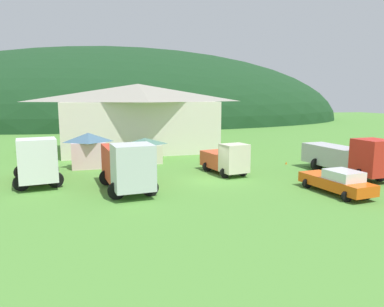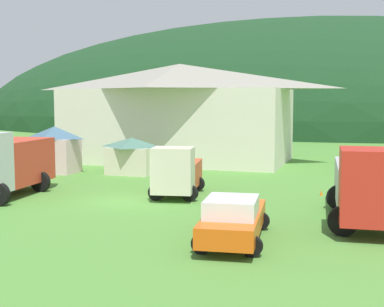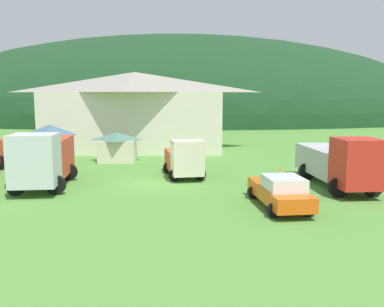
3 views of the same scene
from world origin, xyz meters
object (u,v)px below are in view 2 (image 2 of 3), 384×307
object	(u,v)px
depot_building	(180,111)
play_shed_cream	(132,155)
play_shed_pink	(55,149)
crane_truck_red	(366,184)
light_truck_cream	(177,172)
traffic_cone_near_pickup	(321,195)
tow_truck_silver	(0,162)
service_pickup_orange	(233,219)

from	to	relation	value
depot_building	play_shed_cream	bearing A→B (deg)	-93.91
play_shed_pink	crane_truck_red	world-z (taller)	crane_truck_red
light_truck_cream	traffic_cone_near_pickup	world-z (taller)	light_truck_cream
tow_truck_silver	play_shed_cream	bearing A→B (deg)	159.26
play_shed_cream	tow_truck_silver	bearing A→B (deg)	-105.48
depot_building	crane_truck_red	size ratio (longest dim) A/B	2.23
play_shed_cream	play_shed_pink	xyz separation A→B (m)	(-5.25, -1.04, 0.38)
depot_building	service_pickup_orange	world-z (taller)	depot_building
light_truck_cream	service_pickup_orange	bearing A→B (deg)	21.67
service_pickup_orange	traffic_cone_near_pickup	size ratio (longest dim) A/B	9.60
light_truck_cream	traffic_cone_near_pickup	size ratio (longest dim) A/B	9.02
crane_truck_red	service_pickup_orange	xyz separation A→B (m)	(-4.46, -4.43, -0.77)
depot_building	light_truck_cream	world-z (taller)	depot_building
light_truck_cream	crane_truck_red	size ratio (longest dim) A/B	0.63
service_pickup_orange	play_shed_pink	bearing A→B (deg)	-137.27
light_truck_cream	crane_truck_red	xyz separation A→B (m)	(9.26, -3.38, 0.31)
play_shed_pink	crane_truck_red	size ratio (longest dim) A/B	0.39
play_shed_cream	traffic_cone_near_pickup	xyz separation A→B (m)	(12.77, -4.53, -1.26)
play_shed_pink	light_truck_cream	size ratio (longest dim) A/B	0.62
play_shed_cream	light_truck_cream	size ratio (longest dim) A/B	0.63
depot_building	tow_truck_silver	size ratio (longest dim) A/B	2.66
crane_truck_red	service_pickup_orange	bearing A→B (deg)	-49.20
service_pickup_orange	traffic_cone_near_pickup	world-z (taller)	service_pickup_orange
traffic_cone_near_pickup	depot_building	bearing A→B (deg)	133.53
traffic_cone_near_pickup	play_shed_cream	bearing A→B (deg)	160.46
service_pickup_orange	light_truck_cream	bearing A→B (deg)	-154.33
tow_truck_silver	light_truck_cream	distance (m)	9.02
tow_truck_silver	crane_truck_red	size ratio (longest dim) A/B	0.84
depot_building	play_shed_pink	distance (m)	11.28
play_shed_cream	play_shed_pink	distance (m)	5.36
tow_truck_silver	crane_truck_red	distance (m)	17.71
tow_truck_silver	light_truck_cream	world-z (taller)	tow_truck_silver
light_truck_cream	service_pickup_orange	world-z (taller)	light_truck_cream
tow_truck_silver	traffic_cone_near_pickup	world-z (taller)	tow_truck_silver
play_shed_cream	tow_truck_silver	size ratio (longest dim) A/B	0.47
tow_truck_silver	play_shed_pink	bearing A→B (deg)	-170.27
light_truck_cream	play_shed_pink	bearing A→B (deg)	-128.78
play_shed_cream	light_truck_cream	bearing A→B (deg)	-51.32
play_shed_cream	traffic_cone_near_pickup	distance (m)	13.61
play_shed_pink	service_pickup_orange	distance (m)	20.92
play_shed_pink	play_shed_cream	bearing A→B (deg)	11.26
tow_truck_silver	traffic_cone_near_pickup	bearing A→B (deg)	104.55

